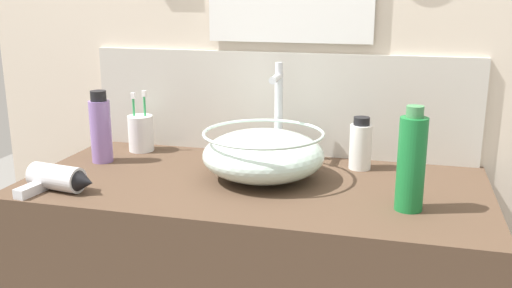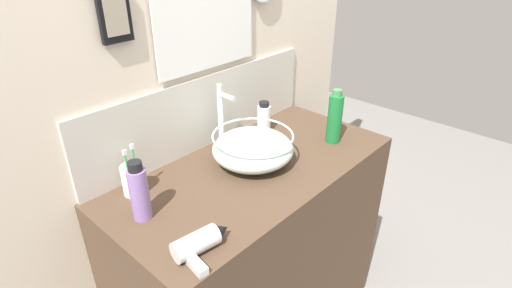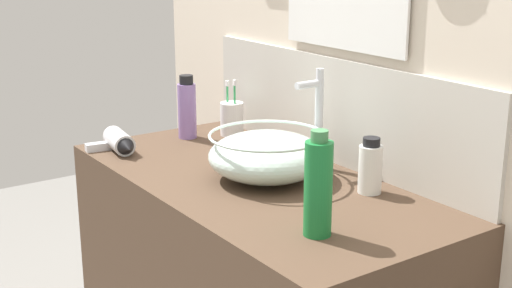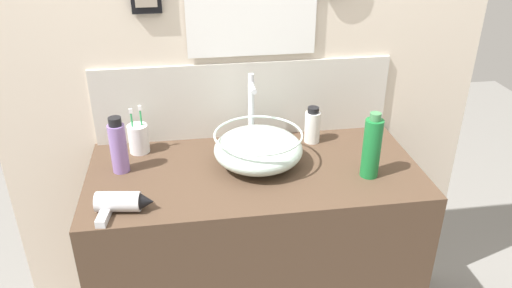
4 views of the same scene
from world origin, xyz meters
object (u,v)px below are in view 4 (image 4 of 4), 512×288
glass_bowl_sink (258,149)px  faucet (251,106)px  lotion_bottle (372,147)px  toothbrush_cup (139,138)px  soap_dispenser (312,126)px  spray_bottle (118,146)px  hair_drier (122,203)px

glass_bowl_sink → faucet: 0.19m
lotion_bottle → toothbrush_cup: bearing=159.6°
faucet → soap_dispenser: (0.24, -0.02, -0.09)m
lotion_bottle → soap_dispenser: bearing=115.1°
faucet → toothbrush_cup: bearing=-179.4°
glass_bowl_sink → lotion_bottle: 0.40m
spray_bottle → glass_bowl_sink: bearing=-3.6°
soap_dispenser → lotion_bottle: size_ratio=0.61×
spray_bottle → soap_dispenser: bearing=9.5°
spray_bottle → soap_dispenser: (0.73, 0.12, -0.03)m
faucet → spray_bottle: bearing=-163.9°
hair_drier → soap_dispenser: (0.70, 0.38, 0.04)m
faucet → spray_bottle: size_ratio=1.38×
glass_bowl_sink → spray_bottle: bearing=176.4°
toothbrush_cup → spray_bottle: spray_bottle is taller
spray_bottle → faucet: bearing=16.1°
toothbrush_cup → spray_bottle: bearing=-112.6°
hair_drier → lotion_bottle: (0.83, 0.09, 0.08)m
glass_bowl_sink → spray_bottle: 0.49m
glass_bowl_sink → faucet: faucet is taller
faucet → soap_dispenser: faucet is taller
toothbrush_cup → lotion_bottle: bearing=-20.4°
hair_drier → toothbrush_cup: (0.03, 0.39, 0.03)m
hair_drier → soap_dispenser: size_ratio=1.27×
glass_bowl_sink → faucet: size_ratio=1.12×
faucet → spray_bottle: faucet is taller
faucet → toothbrush_cup: (-0.43, -0.00, -0.10)m
faucet → lotion_bottle: (0.37, -0.30, -0.05)m
hair_drier → lotion_bottle: 0.84m
faucet → soap_dispenser: size_ratio=1.95×
glass_bowl_sink → lotion_bottle: lotion_bottle is taller
hair_drier → lotion_bottle: bearing=6.3°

